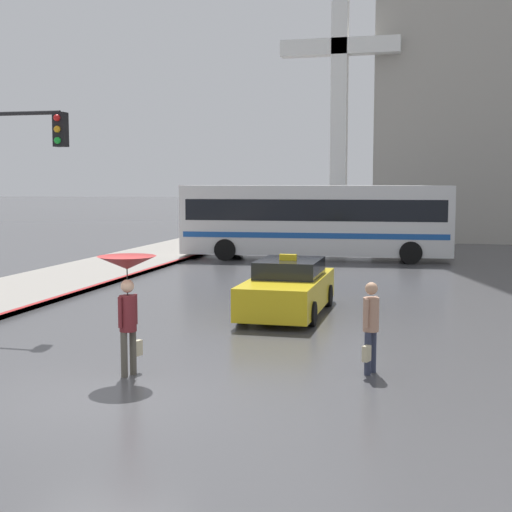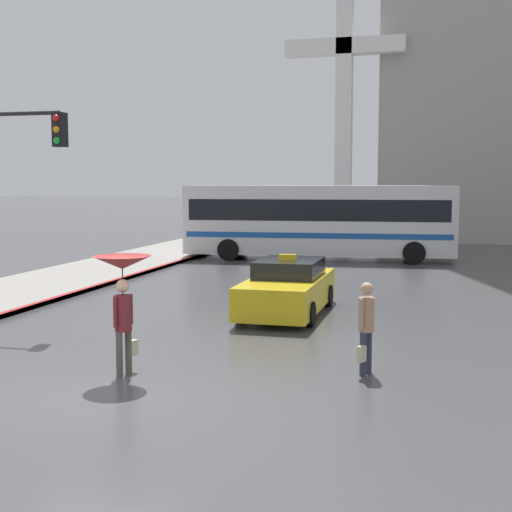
{
  "view_description": "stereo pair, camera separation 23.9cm",
  "coord_description": "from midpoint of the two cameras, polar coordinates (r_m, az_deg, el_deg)",
  "views": [
    {
      "loc": [
        5.12,
        -10.27,
        3.43
      ],
      "look_at": [
        0.47,
        8.78,
        1.4
      ],
      "focal_mm": 50.0,
      "sensor_mm": 36.0,
      "label": 1
    },
    {
      "loc": [
        5.35,
        -10.22,
        3.43
      ],
      "look_at": [
        0.47,
        8.78,
        1.4
      ],
      "focal_mm": 50.0,
      "sensor_mm": 36.0,
      "label": 2
    }
  ],
  "objects": [
    {
      "name": "ground_plane",
      "position": [
        12.0,
        -12.35,
        -10.82
      ],
      "size": [
        300.0,
        300.0,
        0.0
      ],
      "primitive_type": "plane",
      "color": "#424244"
    },
    {
      "name": "taxi",
      "position": [
        18.64,
        2.92,
        -2.62
      ],
      "size": [
        1.91,
        4.62,
        1.57
      ],
      "rotation": [
        0.0,
        0.0,
        3.14
      ],
      "color": "gold",
      "rests_on": "ground_plane"
    },
    {
      "name": "city_bus",
      "position": [
        31.87,
        5.24,
        3.01
      ],
      "size": [
        12.0,
        3.36,
        3.3
      ],
      "rotation": [
        0.0,
        0.0,
        -1.5
      ],
      "color": "silver",
      "rests_on": "ground_plane"
    },
    {
      "name": "pedestrian_with_umbrella",
      "position": [
        12.73,
        -10.09,
        -1.89
      ],
      "size": [
        1.03,
        1.03,
        2.14
      ],
      "rotation": [
        0.0,
        0.0,
        1.21
      ],
      "color": "#4C473D",
      "rests_on": "ground_plane"
    },
    {
      "name": "pedestrian_man",
      "position": [
        12.92,
        9.32,
        -5.28
      ],
      "size": [
        0.37,
        0.58,
        1.66
      ],
      "rotation": [
        0.0,
        0.0,
        -1.93
      ],
      "color": "#2D3347",
      "rests_on": "ground_plane"
    },
    {
      "name": "traffic_light",
      "position": [
        18.34,
        -19.12,
        6.43
      ],
      "size": [
        2.85,
        0.38,
        5.36
      ],
      "color": "black",
      "rests_on": "ground_plane"
    },
    {
      "name": "monument_cross",
      "position": [
        41.77,
        7.24,
        13.11
      ],
      "size": [
        6.75,
        0.9,
        15.35
      ],
      "color": "white",
      "rests_on": "ground_plane"
    }
  ]
}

